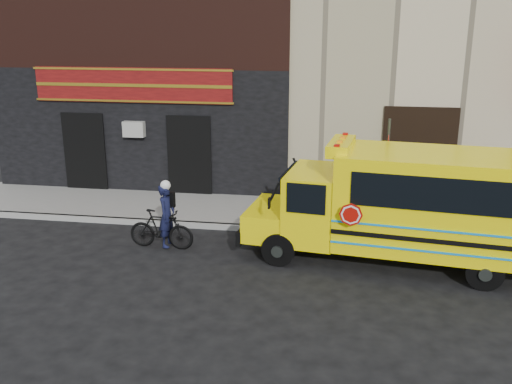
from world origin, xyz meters
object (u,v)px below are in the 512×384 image
object	(u,v)px
bicycle	(161,229)
cyclist	(167,217)
sign_pole	(386,175)
school_bus	(406,203)

from	to	relation	value
bicycle	cyclist	xyz separation A→B (m)	(0.14, 0.06, 0.30)
sign_pole	bicycle	world-z (taller)	sign_pole
sign_pole	bicycle	size ratio (longest dim) A/B	1.90
school_bus	bicycle	xyz separation A→B (m)	(-6.02, -0.01, -0.99)
school_bus	sign_pole	distance (m)	1.54
bicycle	sign_pole	bearing A→B (deg)	-71.65
school_bus	bicycle	distance (m)	6.10
bicycle	cyclist	world-z (taller)	cyclist
school_bus	bicycle	bearing A→B (deg)	-179.92
sign_pole	school_bus	bearing A→B (deg)	-74.95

